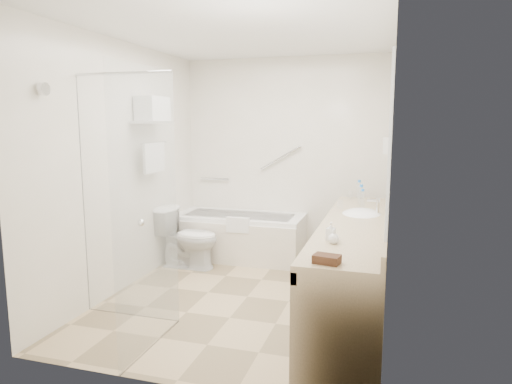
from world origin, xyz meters
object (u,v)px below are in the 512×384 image
(bathtub, at_px, (239,236))
(toilet, at_px, (188,238))
(amenity_basket, at_px, (327,259))
(water_bottle_left, at_px, (362,199))
(vanity_counter, at_px, (354,246))

(bathtub, relative_size, toilet, 2.24)
(bathtub, distance_m, toilet, 0.71)
(amenity_basket, xyz_separation_m, water_bottle_left, (0.09, 1.98, 0.06))
(toilet, bearing_deg, amenity_basket, -137.27)
(vanity_counter, distance_m, toilet, 2.17)
(bathtub, height_order, amenity_basket, amenity_basket)
(vanity_counter, bearing_deg, water_bottle_left, 88.89)
(amenity_basket, relative_size, water_bottle_left, 0.86)
(amenity_basket, bearing_deg, water_bottle_left, 87.47)
(bathtub, bearing_deg, toilet, -129.87)
(toilet, bearing_deg, water_bottle_left, -92.67)
(bathtub, height_order, water_bottle_left, water_bottle_left)
(bathtub, relative_size, amenity_basket, 10.11)
(bathtub, xyz_separation_m, vanity_counter, (1.52, -1.39, 0.36))
(bathtub, height_order, toilet, toilet)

